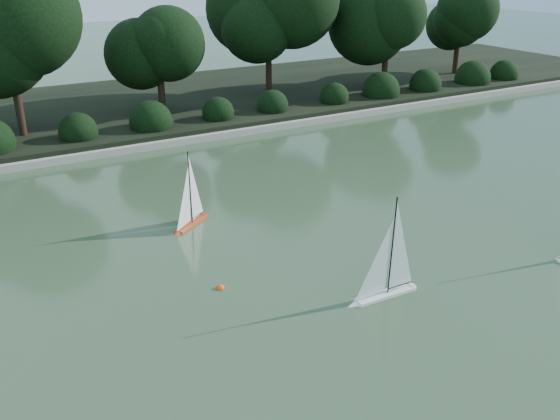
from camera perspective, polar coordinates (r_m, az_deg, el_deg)
name	(u,v)px	position (r m, az deg, el deg)	size (l,w,h in m)	color
ground	(379,304)	(9.23, 9.04, -8.53)	(80.00, 80.00, 0.00)	#2E4328
pond_coping	(160,144)	(16.53, -10.93, 5.96)	(40.00, 0.35, 0.18)	gray
far_bank	(114,110)	(20.21, -14.92, 8.85)	(40.00, 8.00, 0.30)	black
tree_line	(164,30)	(18.69, -10.54, 15.91)	(26.31, 3.93, 4.39)	black
shrub_hedge	(147,123)	(17.26, -12.06, 7.83)	(29.10, 1.10, 1.10)	black
sailboat_white_a	(381,282)	(9.28, 9.21, -6.49)	(1.23, 0.23, 1.69)	white
sailboat_orange	(188,215)	(11.59, -8.39, -0.42)	(0.97, 0.75, 1.50)	#CB421C
race_buoy	(220,288)	(9.56, -5.48, -7.14)	(0.13, 0.13, 0.13)	#F94E0D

